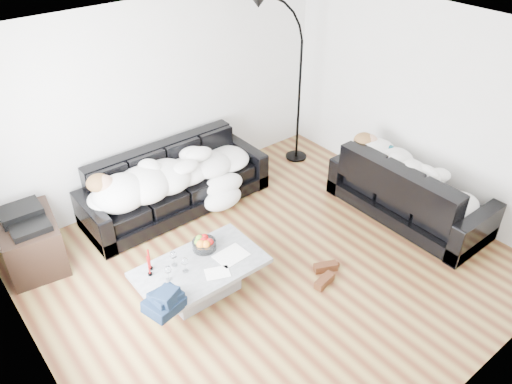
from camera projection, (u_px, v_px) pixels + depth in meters
ground at (272, 268)px, 5.76m from camera, size 5.00×5.00×0.00m
wall_back at (162, 101)px, 6.48m from camera, size 5.00×0.02×2.60m
wall_left at (21, 283)px, 3.73m from camera, size 0.02×4.50×2.60m
wall_right at (424, 107)px, 6.32m from camera, size 0.02×4.50×2.60m
ceiling at (278, 44)px, 4.30m from camera, size 5.00×5.00×0.00m
sofa_back at (175, 181)px, 6.54m from camera, size 2.49×0.86×0.81m
sofa_right at (411, 188)px, 6.37m from camera, size 0.88×2.06×0.83m
sleeper_back at (176, 168)px, 6.38m from camera, size 2.10×0.73×0.42m
sleeper_right at (414, 174)px, 6.25m from camera, size 0.75×1.77×0.43m
teal_cushion at (372, 150)px, 6.58m from camera, size 0.42×0.38×0.20m
coffee_table at (201, 279)px, 5.33m from camera, size 1.35×0.79×0.39m
fruit_bowl at (204, 243)px, 5.40m from camera, size 0.31×0.31×0.16m
wine_glass_a at (174, 259)px, 5.17m from camera, size 0.09×0.09×0.18m
wine_glass_b at (168, 273)px, 5.00m from camera, size 0.09×0.09×0.17m
wine_glass_c at (185, 265)px, 5.09m from camera, size 0.08×0.08×0.18m
candle_left at (149, 266)px, 5.03m from camera, size 0.05×0.05×0.25m
candle_right at (149, 260)px, 5.10m from camera, size 0.05×0.05×0.26m
newspaper_a at (231, 255)px, 5.34m from camera, size 0.36×0.28×0.01m
newspaper_b at (217, 273)px, 5.12m from camera, size 0.30×0.26×0.01m
navy_jacket at (163, 294)px, 4.64m from camera, size 0.40×0.35×0.18m
shoes at (325, 274)px, 5.60m from camera, size 0.47×0.34×0.10m
av_cabinet at (32, 242)px, 5.67m from camera, size 0.72×0.95×0.60m
stereo at (23, 217)px, 5.47m from camera, size 0.45×0.36×0.13m
floor_lamp at (299, 90)px, 7.22m from camera, size 0.88×0.55×2.25m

